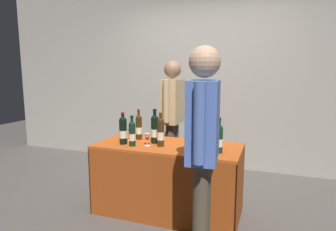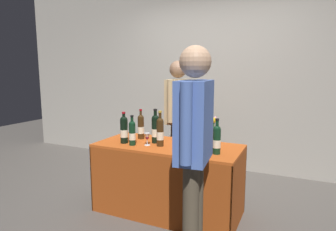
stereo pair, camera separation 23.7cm
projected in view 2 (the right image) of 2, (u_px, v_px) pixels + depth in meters
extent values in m
plane|color=#514C47|center=(168.00, 211.00, 3.07)|extent=(12.00, 12.00, 0.00)
cube|color=#9E998E|center=(215.00, 67.00, 4.33)|extent=(7.14, 0.12, 3.05)
cube|color=#B74C19|center=(168.00, 146.00, 2.96)|extent=(1.47, 0.66, 0.02)
cube|color=#963E14|center=(153.00, 191.00, 2.72)|extent=(1.47, 0.01, 0.70)
cube|color=#963E14|center=(180.00, 170.00, 3.30)|extent=(1.47, 0.01, 0.70)
cube|color=#963E14|center=(110.00, 170.00, 3.31)|extent=(0.01, 0.66, 0.70)
cube|color=#963E14|center=(239.00, 192.00, 2.71)|extent=(0.01, 0.66, 0.70)
cylinder|color=black|center=(155.00, 131.00, 3.01)|extent=(0.08, 0.08, 0.26)
sphere|color=black|center=(155.00, 119.00, 2.99)|extent=(0.08, 0.08, 0.08)
cylinder|color=black|center=(155.00, 115.00, 2.98)|extent=(0.03, 0.03, 0.08)
cylinder|color=black|center=(155.00, 110.00, 2.98)|extent=(0.04, 0.04, 0.02)
cylinder|color=beige|center=(155.00, 133.00, 3.01)|extent=(0.08, 0.08, 0.08)
cylinder|color=black|center=(124.00, 132.00, 3.00)|extent=(0.08, 0.08, 0.24)
sphere|color=black|center=(124.00, 120.00, 2.98)|extent=(0.08, 0.08, 0.08)
cylinder|color=black|center=(124.00, 117.00, 2.98)|extent=(0.03, 0.03, 0.07)
cylinder|color=maroon|center=(124.00, 113.00, 2.97)|extent=(0.04, 0.04, 0.02)
cylinder|color=beige|center=(124.00, 133.00, 3.00)|extent=(0.08, 0.08, 0.08)
cylinder|color=black|center=(132.00, 135.00, 2.92)|extent=(0.07, 0.07, 0.22)
sphere|color=black|center=(132.00, 124.00, 2.90)|extent=(0.06, 0.06, 0.06)
cylinder|color=black|center=(132.00, 121.00, 2.90)|extent=(0.03, 0.03, 0.07)
cylinder|color=black|center=(132.00, 116.00, 2.89)|extent=(0.03, 0.03, 0.02)
cylinder|color=beige|center=(132.00, 136.00, 2.92)|extent=(0.07, 0.07, 0.07)
cylinder|color=black|center=(217.00, 142.00, 2.61)|extent=(0.07, 0.07, 0.23)
sphere|color=black|center=(217.00, 129.00, 2.59)|extent=(0.07, 0.07, 0.07)
cylinder|color=black|center=(217.00, 125.00, 2.58)|extent=(0.03, 0.03, 0.08)
cylinder|color=black|center=(217.00, 119.00, 2.58)|extent=(0.03, 0.03, 0.02)
cylinder|color=beige|center=(217.00, 144.00, 2.61)|extent=(0.07, 0.07, 0.07)
cylinder|color=#38230F|center=(160.00, 134.00, 2.88)|extent=(0.07, 0.07, 0.25)
sphere|color=#38230F|center=(160.00, 121.00, 2.86)|extent=(0.07, 0.07, 0.07)
cylinder|color=#38230F|center=(160.00, 117.00, 2.85)|extent=(0.03, 0.03, 0.09)
cylinder|color=#B7932D|center=(160.00, 112.00, 2.85)|extent=(0.03, 0.03, 0.02)
cylinder|color=beige|center=(160.00, 136.00, 2.88)|extent=(0.07, 0.07, 0.08)
cylinder|color=#38230F|center=(141.00, 128.00, 3.19)|extent=(0.07, 0.07, 0.23)
sphere|color=#38230F|center=(141.00, 118.00, 3.17)|extent=(0.07, 0.07, 0.07)
cylinder|color=#38230F|center=(141.00, 114.00, 3.17)|extent=(0.03, 0.03, 0.08)
cylinder|color=maroon|center=(141.00, 110.00, 3.16)|extent=(0.03, 0.03, 0.02)
cylinder|color=beige|center=(141.00, 130.00, 3.19)|extent=(0.07, 0.07, 0.07)
cylinder|color=silver|center=(147.00, 145.00, 2.93)|extent=(0.06, 0.06, 0.00)
cylinder|color=silver|center=(147.00, 142.00, 2.92)|extent=(0.01, 0.01, 0.06)
cone|color=silver|center=(147.00, 136.00, 2.91)|extent=(0.06, 0.06, 0.06)
cylinder|color=#590C19|center=(147.00, 138.00, 2.92)|extent=(0.03, 0.03, 0.02)
cylinder|color=silver|center=(132.00, 140.00, 3.14)|extent=(0.06, 0.06, 0.00)
cylinder|color=silver|center=(132.00, 137.00, 3.13)|extent=(0.01, 0.01, 0.07)
cone|color=silver|center=(132.00, 130.00, 3.12)|extent=(0.06, 0.06, 0.06)
cylinder|color=#590C19|center=(132.00, 132.00, 3.12)|extent=(0.03, 0.03, 0.02)
cylinder|color=tan|center=(212.00, 140.00, 2.77)|extent=(0.08, 0.08, 0.18)
cylinder|color=#38722D|center=(211.00, 131.00, 2.73)|extent=(0.01, 0.03, 0.18)
ellipsoid|color=pink|center=(211.00, 121.00, 2.73)|extent=(0.03, 0.03, 0.05)
cylinder|color=#38722D|center=(213.00, 130.00, 2.75)|extent=(0.03, 0.01, 0.19)
ellipsoid|color=gold|center=(214.00, 120.00, 2.72)|extent=(0.03, 0.03, 0.05)
cylinder|color=#38722D|center=(212.00, 126.00, 2.75)|extent=(0.03, 0.03, 0.28)
ellipsoid|color=red|center=(211.00, 111.00, 2.72)|extent=(0.03, 0.03, 0.05)
cylinder|color=#38722D|center=(213.00, 129.00, 2.77)|extent=(0.04, 0.01, 0.20)
ellipsoid|color=pink|center=(215.00, 119.00, 2.75)|extent=(0.03, 0.03, 0.05)
cylinder|color=#38722D|center=(212.00, 129.00, 2.75)|extent=(0.02, 0.04, 0.21)
ellipsoid|color=pink|center=(211.00, 119.00, 2.73)|extent=(0.03, 0.03, 0.05)
cube|color=silver|center=(124.00, 133.00, 3.17)|extent=(0.07, 0.12, 0.14)
cylinder|color=#4C4233|center=(180.00, 151.00, 3.91)|extent=(0.12, 0.12, 0.80)
cylinder|color=#4C4233|center=(175.00, 154.00, 3.77)|extent=(0.12, 0.12, 0.80)
cube|color=tan|center=(178.00, 101.00, 3.74)|extent=(0.21, 0.40, 0.56)
sphere|color=#8C664C|center=(178.00, 69.00, 3.68)|extent=(0.22, 0.22, 0.22)
cylinder|color=tan|center=(185.00, 98.00, 3.95)|extent=(0.08, 0.08, 0.52)
cylinder|color=tan|center=(170.00, 101.00, 3.52)|extent=(0.08, 0.08, 0.52)
cylinder|color=#4C4233|center=(191.00, 218.00, 2.11)|extent=(0.12, 0.12, 0.82)
cylinder|color=#4C4233|center=(195.00, 208.00, 2.25)|extent=(0.12, 0.12, 0.82)
cube|color=#4C6BB7|center=(194.00, 121.00, 2.07)|extent=(0.26, 0.42, 0.58)
sphere|color=tan|center=(195.00, 62.00, 2.01)|extent=(0.23, 0.23, 0.23)
cylinder|color=#4C6BB7|center=(186.00, 124.00, 1.84)|extent=(0.08, 0.08, 0.53)
cylinder|color=#4C6BB7|center=(201.00, 113.00, 2.30)|extent=(0.08, 0.08, 0.53)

